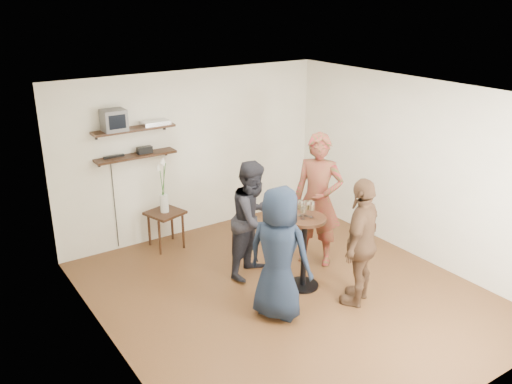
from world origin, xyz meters
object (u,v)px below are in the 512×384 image
at_px(person_dark, 254,219).
at_px(side_table, 165,218).
at_px(drinks_table, 304,243).
at_px(person_brown, 361,242).
at_px(crt_monitor, 114,120).
at_px(dvd_deck, 155,123).
at_px(radio, 145,150).
at_px(person_plaid, 318,200).
at_px(person_navy, 279,254).

bearing_deg(person_dark, side_table, 88.27).
distance_m(drinks_table, person_brown, 0.78).
xyz_separation_m(crt_monitor, side_table, (0.58, -0.22, -1.53)).
xyz_separation_m(dvd_deck, radio, (-0.20, 0.00, -0.38)).
bearing_deg(person_plaid, crt_monitor, -168.12).
bearing_deg(radio, crt_monitor, 180.00).
height_order(person_navy, person_brown, person_brown).
distance_m(dvd_deck, person_brown, 3.44).
distance_m(radio, person_plaid, 2.63).
height_order(person_dark, person_brown, person_brown).
relative_size(drinks_table, person_navy, 0.61).
distance_m(radio, person_brown, 3.43).
bearing_deg(dvd_deck, drinks_table, -67.76).
xyz_separation_m(side_table, person_navy, (0.32, -2.47, 0.34)).
bearing_deg(person_plaid, radio, -174.30).
xyz_separation_m(dvd_deck, drinks_table, (0.95, -2.33, -1.26)).
bearing_deg(person_navy, radio, -17.76).
bearing_deg(person_navy, drinks_table, -90.00).
height_order(side_table, person_brown, person_brown).
relative_size(drinks_table, person_dark, 0.61).
relative_size(crt_monitor, drinks_table, 0.32).
height_order(radio, drinks_table, radio).
bearing_deg(person_dark, dvd_deck, 84.30).
height_order(drinks_table, person_plaid, person_plaid).
distance_m(radio, person_navy, 2.82).
xyz_separation_m(dvd_deck, person_brown, (1.31, -3.00, -1.08)).
relative_size(side_table, person_brown, 0.36).
height_order(crt_monitor, dvd_deck, crt_monitor).
relative_size(person_navy, person_brown, 1.00).
xyz_separation_m(person_navy, person_brown, (1.02, -0.31, 0.00)).
bearing_deg(radio, drinks_table, -63.76).
distance_m(crt_monitor, side_table, 1.66).
xyz_separation_m(crt_monitor, person_plaid, (2.17, -1.88, -1.06)).
bearing_deg(person_navy, dvd_deck, -21.84).
bearing_deg(radio, person_dark, -63.77).
distance_m(crt_monitor, dvd_deck, 0.63).
relative_size(crt_monitor, person_plaid, 0.17).
bearing_deg(person_plaid, side_table, -173.49).
height_order(dvd_deck, radio, dvd_deck).
relative_size(dvd_deck, person_navy, 0.24).
bearing_deg(person_navy, crt_monitor, -9.33).
relative_size(radio, person_plaid, 0.12).
bearing_deg(person_brown, person_navy, -44.98).
distance_m(dvd_deck, person_dark, 2.07).
bearing_deg(person_plaid, person_dark, -140.53).
bearing_deg(dvd_deck, side_table, -98.71).
distance_m(radio, side_table, 1.07).
relative_size(radio, side_table, 0.37).
bearing_deg(person_dark, person_brown, -89.16).
distance_m(drinks_table, person_navy, 0.78).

